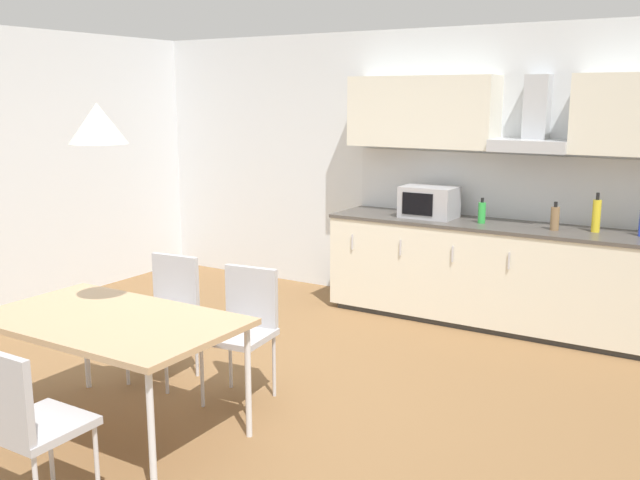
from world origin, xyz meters
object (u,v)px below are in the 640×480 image
at_px(bottle_brown, 555,218).
at_px(pendant_lamp, 98,123).
at_px(bottle_green, 482,212).
at_px(chair_near_right, 24,416).
at_px(chair_far_right, 244,320).
at_px(chair_far_left, 168,305).
at_px(microwave, 429,202).
at_px(dining_table, 110,325).
at_px(bottle_yellow, 596,215).

xyz_separation_m(bottle_brown, pendant_lamp, (-1.73, -3.17, 0.83)).
distance_m(bottle_green, chair_near_right, 4.10).
bearing_deg(chair_far_right, chair_far_left, 179.98).
bearing_deg(chair_far_right, microwave, 83.36).
relative_size(dining_table, chair_far_left, 1.73).
relative_size(microwave, bottle_brown, 2.05).
height_order(microwave, bottle_green, microwave).
bearing_deg(chair_near_right, chair_far_left, 112.38).
bearing_deg(bottle_brown, bottle_green, 179.21).
relative_size(microwave, pendant_lamp, 1.50).
bearing_deg(bottle_green, chair_far_left, -121.85).
bearing_deg(dining_table, pendant_lamp, 180.00).
relative_size(bottle_green, bottle_yellow, 0.69).
bearing_deg(microwave, chair_far_left, -111.82).
bearing_deg(pendant_lamp, chair_near_right, -67.82).
relative_size(bottle_yellow, dining_table, 0.21).
height_order(chair_far_right, pendant_lamp, pendant_lamp).
distance_m(microwave, bottle_yellow, 1.42).
relative_size(chair_near_right, chair_far_right, 1.00).
xyz_separation_m(bottle_green, pendant_lamp, (-1.11, -3.17, 0.84)).
distance_m(bottle_green, pendant_lamp, 3.47).
xyz_separation_m(bottle_yellow, chair_near_right, (-1.69, -4.09, -0.50)).
relative_size(bottle_brown, chair_near_right, 0.27).
height_order(bottle_green, bottle_yellow, bottle_yellow).
relative_size(bottle_green, chair_far_right, 0.25).
distance_m(bottle_green, chair_far_right, 2.51).
bearing_deg(chair_near_right, bottle_green, 79.11).
distance_m(chair_far_right, chair_far_left, 0.67).
bearing_deg(chair_near_right, chair_far_right, 90.33).
bearing_deg(pendant_lamp, bottle_brown, 61.38).
relative_size(chair_far_right, pendant_lamp, 2.72).
relative_size(bottle_green, pendant_lamp, 0.69).
bearing_deg(bottle_yellow, bottle_green, -174.96).
distance_m(bottle_green, bottle_yellow, 0.92).
bearing_deg(bottle_green, bottle_yellow, 5.04).
height_order(microwave, chair_far_left, microwave).
xyz_separation_m(bottle_green, dining_table, (-1.11, -3.17, -0.31)).
distance_m(bottle_yellow, dining_table, 3.85).
xyz_separation_m(chair_near_right, chair_far_right, (-0.01, 1.66, 0.00)).
xyz_separation_m(bottle_yellow, dining_table, (-2.03, -3.26, -0.35)).
bearing_deg(bottle_yellow, dining_table, -121.94).
bearing_deg(microwave, chair_far_right, -96.64).
bearing_deg(bottle_yellow, bottle_brown, -163.46).
xyz_separation_m(bottle_brown, dining_table, (-1.73, -3.17, -0.32)).
height_order(dining_table, chair_near_right, chair_near_right).
bearing_deg(bottle_green, pendant_lamp, -109.27).
bearing_deg(chair_far_left, bottle_yellow, 45.59).
bearing_deg(bottle_yellow, pendant_lamp, -121.94).
xyz_separation_m(microwave, chair_far_right, (-0.28, -2.38, -0.50)).
relative_size(bottle_yellow, pendant_lamp, 1.00).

